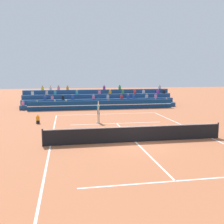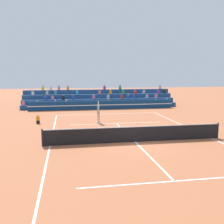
{
  "view_description": "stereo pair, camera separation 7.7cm",
  "coord_description": "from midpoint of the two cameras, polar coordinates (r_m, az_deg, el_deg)",
  "views": [
    {
      "loc": [
        -4.48,
        -16.31,
        4.56
      ],
      "look_at": [
        -0.48,
        6.13,
        1.1
      ],
      "focal_mm": 42.0,
      "sensor_mm": 36.0,
      "label": 1
    },
    {
      "loc": [
        -4.41,
        -16.32,
        4.56
      ],
      "look_at": [
        -0.48,
        6.13,
        1.1
      ],
      "focal_mm": 42.0,
      "sensor_mm": 36.0,
      "label": 2
    }
  ],
  "objects": [
    {
      "name": "tennis_player",
      "position": [
        23.68,
        -2.88,
        -0.07
      ],
      "size": [
        0.38,
        1.31,
        2.33
      ],
      "color": "beige",
      "rests_on": "ground"
    },
    {
      "name": "court_lines",
      "position": [
        17.51,
        5.17,
        -6.49
      ],
      "size": [
        11.1,
        23.9,
        0.01
      ],
      "color": "white",
      "rests_on": "ground"
    },
    {
      "name": "bleacher_stand",
      "position": [
        35.66,
        -2.71,
        2.63
      ],
      "size": [
        20.05,
        3.8,
        2.83
      ],
      "color": "navy",
      "rests_on": "ground"
    },
    {
      "name": "tennis_ball",
      "position": [
        20.28,
        8.36,
        -4.36
      ],
      "size": [
        0.07,
        0.07,
        0.07
      ],
      "primitive_type": "sphere",
      "color": "#C6DB33",
      "rests_on": "ground"
    },
    {
      "name": "tennis_net",
      "position": [
        17.38,
        5.19,
        -4.77
      ],
      "size": [
        12.0,
        0.1,
        1.1
      ],
      "color": "black",
      "rests_on": "ground"
    },
    {
      "name": "ground_plane",
      "position": [
        17.51,
        5.17,
        -6.5
      ],
      "size": [
        120.0,
        120.0,
        0.0
      ],
      "primitive_type": "plane",
      "color": "#AD603D"
    },
    {
      "name": "sponsor_banner_wall",
      "position": [
        32.57,
        -2.0,
        1.55
      ],
      "size": [
        18.0,
        0.26,
        1.1
      ],
      "color": "navy",
      "rests_on": "ground"
    },
    {
      "name": "ball_kid_courtside",
      "position": [
        24.48,
        -15.73,
        -1.64
      ],
      "size": [
        0.3,
        0.36,
        0.84
      ],
      "color": "black",
      "rests_on": "ground"
    }
  ]
}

